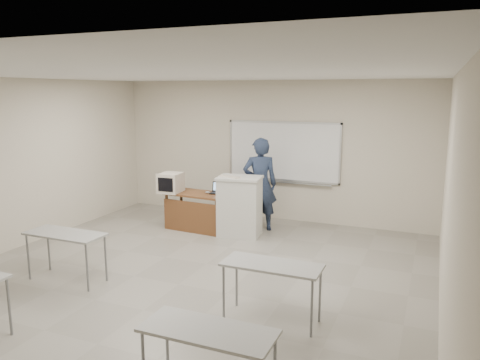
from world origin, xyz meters
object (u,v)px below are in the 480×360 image
at_px(podium, 240,206).
at_px(keyboard, 230,177).
at_px(crt_monitor, 171,183).
at_px(mouse, 208,192).
at_px(whiteboard, 283,152).
at_px(presenter, 260,184).
at_px(laptop, 219,190).
at_px(instructor_desk, 195,205).

bearing_deg(podium, keyboard, -149.21).
bearing_deg(crt_monitor, mouse, 9.00).
bearing_deg(crt_monitor, whiteboard, 33.96).
bearing_deg(presenter, keyboard, 35.74).
distance_m(whiteboard, mouse, 1.89).
distance_m(whiteboard, laptop, 1.69).
height_order(crt_monitor, mouse, crt_monitor).
bearing_deg(keyboard, podium, 55.09).
relative_size(podium, laptop, 3.98).
bearing_deg(whiteboard, laptop, -128.16).
bearing_deg(keyboard, mouse, 173.99).
distance_m(instructor_desk, laptop, 0.56).
bearing_deg(whiteboard, podium, -105.54).
distance_m(laptop, mouse, 0.23).
height_order(laptop, mouse, laptop).
height_order(podium, keyboard, keyboard).
bearing_deg(presenter, crt_monitor, -6.04).
bearing_deg(crt_monitor, podium, -2.37).
xyz_separation_m(crt_monitor, laptop, (0.95, 0.28, -0.14)).
height_order(laptop, presenter, presenter).
bearing_deg(keyboard, crt_monitor, -166.71).
bearing_deg(keyboard, instructor_desk, -169.95).
xyz_separation_m(instructor_desk, podium, (0.95, 0.03, 0.06)).
bearing_deg(laptop, presenter, 11.17).
xyz_separation_m(whiteboard, crt_monitor, (-1.91, -1.49, -0.54)).
bearing_deg(mouse, keyboard, -9.98).
height_order(podium, mouse, podium).
relative_size(podium, crt_monitor, 2.45).
height_order(instructor_desk, presenter, presenter).
distance_m(podium, keyboard, 0.62).
xyz_separation_m(instructor_desk, crt_monitor, (-0.55, -0.02, 0.42)).
xyz_separation_m(whiteboard, mouse, (-1.16, -1.32, -0.71)).
bearing_deg(mouse, crt_monitor, -154.43).
relative_size(whiteboard, laptop, 8.48).
distance_m(mouse, presenter, 1.06).
distance_m(podium, mouse, 0.79).
bearing_deg(crt_monitor, laptop, 12.14).
height_order(whiteboard, presenter, whiteboard).
relative_size(laptop, keyboard, 0.68).
distance_m(crt_monitor, presenter, 1.81).
relative_size(whiteboard, instructor_desk, 1.93).
relative_size(podium, keyboard, 2.72).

